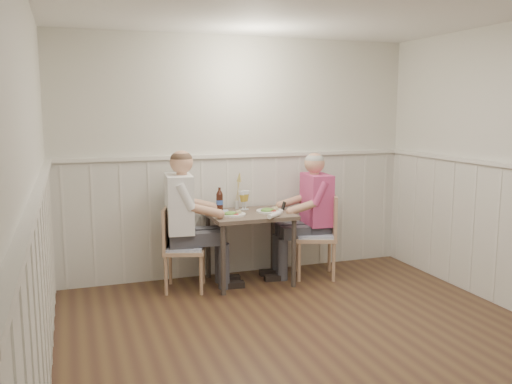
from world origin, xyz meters
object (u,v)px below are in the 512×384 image
chair_left (179,245)px  diner_cream (184,231)px  chair_right (320,232)px  dining_table (250,223)px  beer_bottle (220,201)px  grass_vase (237,192)px  man_in_pink (312,224)px

chair_left → diner_cream: (0.05, 0.02, 0.14)m
chair_right → chair_left: 1.54m
chair_right → diner_cream: bearing=176.6°
dining_table → chair_left: (-0.75, 0.00, -0.18)m
beer_bottle → grass_vase: 0.25m
dining_table → chair_right: size_ratio=0.94×
chair_right → man_in_pink: 0.13m
chair_right → man_in_pink: (-0.06, 0.08, 0.08)m
chair_right → beer_bottle: size_ratio=3.54×
chair_right → diner_cream: size_ratio=0.63×
chair_left → diner_cream: size_ratio=0.59×
grass_vase → beer_bottle: bearing=-158.4°
dining_table → chair_right: 0.81m
dining_table → chair_left: chair_left is taller
dining_table → grass_vase: (-0.06, 0.26, 0.29)m
chair_right → grass_vase: 1.01m
man_in_pink → dining_table: bearing=-178.8°
dining_table → beer_bottle: 0.40m
man_in_pink → grass_vase: man_in_pink is taller
grass_vase → chair_left: bearing=-159.5°
chair_right → diner_cream: 1.49m
beer_bottle → grass_vase: grass_vase is taller
dining_table → diner_cream: diner_cream is taller
dining_table → chair_left: bearing=179.7°
diner_cream → beer_bottle: bearing=20.0°
chair_right → grass_vase: bearing=158.9°
man_in_pink → beer_bottle: size_ratio=5.36×
chair_left → beer_bottle: size_ratio=3.32×
dining_table → man_in_pink: 0.74m
dining_table → diner_cream: 0.70m
diner_cream → grass_vase: (0.64, 0.24, 0.33)m
man_in_pink → diner_cream: bearing=179.7°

